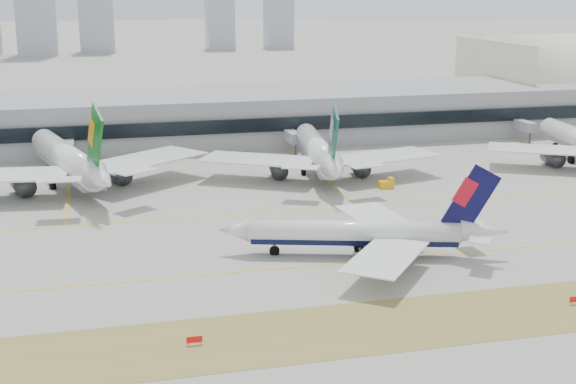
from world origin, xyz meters
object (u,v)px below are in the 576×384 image
object	(u,v)px
widebody_eva	(69,162)
widebody_cathay	(319,153)
terminal	(203,117)
taxiing_airliner	(365,234)

from	to	relation	value
widebody_eva	widebody_cathay	bearing A→B (deg)	-107.34
widebody_eva	terminal	distance (m)	65.54
taxiing_airliner	widebody_eva	world-z (taller)	widebody_eva
taxiing_airliner	widebody_eva	size ratio (longest dim) A/B	0.78
taxiing_airliner	widebody_eva	bearing A→B (deg)	-34.47
widebody_eva	widebody_cathay	distance (m)	62.06
widebody_cathay	terminal	world-z (taller)	widebody_cathay
widebody_eva	taxiing_airliner	bearing A→B (deg)	-156.29
terminal	widebody_cathay	bearing A→B (deg)	-68.01
taxiing_airliner	terminal	distance (m)	117.98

